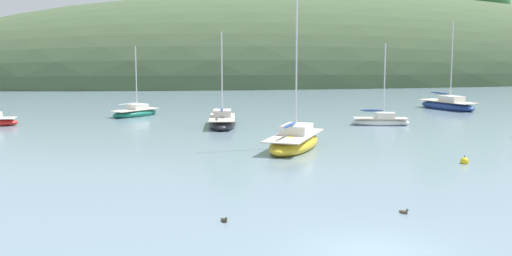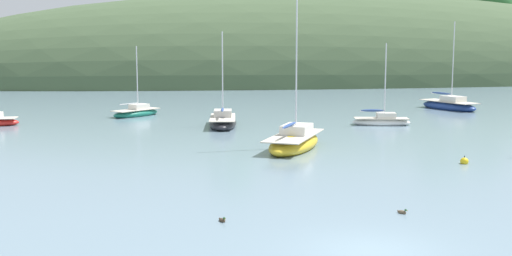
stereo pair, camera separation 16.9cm
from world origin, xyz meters
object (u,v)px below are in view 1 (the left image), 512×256
sailboat_orange_cutter (222,122)px  duck_trailing (404,212)px  sailboat_black_sloop (448,105)px  mooring_buoy_inner (388,117)px  sailboat_blue_center (381,121)px  sailboat_cream_ketch (294,142)px  duck_lone_right (224,220)px  mooring_buoy_channel (464,161)px  sailboat_yellow_far (135,113)px

sailboat_orange_cutter → duck_trailing: bearing=-82.3°
sailboat_black_sloop → mooring_buoy_inner: bearing=-145.8°
sailboat_black_sloop → sailboat_blue_center: bearing=-137.5°
sailboat_black_sloop → sailboat_cream_ketch: 28.78m
sailboat_black_sloop → mooring_buoy_inner: 10.63m
sailboat_black_sloop → duck_lone_right: sailboat_black_sloop is taller
sailboat_black_sloop → mooring_buoy_channel: (-12.87, -26.34, -0.29)m
sailboat_yellow_far → sailboat_cream_ketch: size_ratio=0.61×
sailboat_cream_ketch → duck_trailing: size_ratio=27.86×
mooring_buoy_inner → duck_lone_right: 34.17m
duck_lone_right → sailboat_black_sloop: bearing=52.2°
sailboat_yellow_far → duck_trailing: 36.16m
mooring_buoy_inner → sailboat_black_sloop: bearing=34.2°
sailboat_orange_cutter → mooring_buoy_inner: (14.93, 2.91, -0.26)m
sailboat_blue_center → sailboat_cream_ketch: (-9.57, -9.80, 0.12)m
sailboat_blue_center → duck_lone_right: size_ratio=16.11×
sailboat_cream_ketch → duck_lone_right: 16.17m
duck_trailing → mooring_buoy_inner: bearing=68.6°
mooring_buoy_inner → duck_trailing: bearing=-111.4°
mooring_buoy_channel → sailboat_orange_cutter: bearing=121.9°
sailboat_blue_center → sailboat_orange_cutter: 12.67m
duck_lone_right → duck_trailing: same height
mooring_buoy_inner → duck_lone_right: mooring_buoy_inner is taller
mooring_buoy_inner → sailboat_cream_ketch: bearing=-130.3°
sailboat_black_sloop → mooring_buoy_inner: size_ratio=16.36×
mooring_buoy_inner → sailboat_yellow_far: bearing=165.5°
sailboat_yellow_far → sailboat_black_sloop: size_ratio=0.73×
sailboat_blue_center → sailboat_black_sloop: sailboat_black_sloop is taller
sailboat_yellow_far → duck_lone_right: 34.70m
sailboat_yellow_far → mooring_buoy_inner: (21.68, -5.63, -0.20)m
sailboat_blue_center → duck_trailing: size_ratio=17.52×
sailboat_blue_center → sailboat_black_sloop: 15.09m
duck_trailing → sailboat_yellow_far: bearing=106.5°
sailboat_cream_ketch → duck_lone_right: (-6.34, -14.88, -0.38)m
mooring_buoy_inner → mooring_buoy_channel: same height
sailboat_black_sloop → duck_lone_right: bearing=-127.8°
sailboat_cream_ketch → sailboat_black_sloop: bearing=44.0°
mooring_buoy_channel → duck_lone_right: size_ratio=1.31×
sailboat_yellow_far → duck_lone_right: sailboat_yellow_far is taller
sailboat_orange_cutter → duck_trailing: (3.53, -26.13, -0.33)m
sailboat_blue_center → sailboat_orange_cutter: size_ratio=0.88×
sailboat_cream_ketch → duck_trailing: 15.03m
mooring_buoy_channel → duck_trailing: (-7.33, -8.68, -0.07)m
duck_lone_right → sailboat_blue_center: bearing=57.2°
sailboat_blue_center → duck_trailing: (-9.07, -24.82, -0.26)m
sailboat_black_sloop → duck_trailing: (-20.19, -35.02, -0.36)m
sailboat_black_sloop → sailboat_orange_cutter: bearing=-159.5°
sailboat_orange_cutter → mooring_buoy_inner: bearing=11.0°
duck_lone_right → duck_trailing: size_ratio=1.09×
sailboat_cream_ketch → mooring_buoy_channel: bearing=-39.0°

